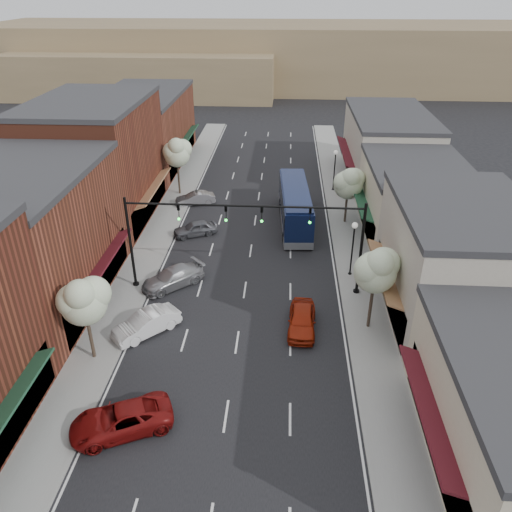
% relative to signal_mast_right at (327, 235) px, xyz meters
% --- Properties ---
extents(ground, '(160.00, 160.00, 0.00)m').
position_rel_signal_mast_right_xyz_m(ground, '(-5.62, -8.00, -4.62)').
color(ground, black).
rests_on(ground, ground).
extents(sidewalk_left, '(2.80, 73.00, 0.15)m').
position_rel_signal_mast_right_xyz_m(sidewalk_left, '(-14.02, 10.50, -4.55)').
color(sidewalk_left, gray).
rests_on(sidewalk_left, ground).
extents(sidewalk_right, '(2.80, 73.00, 0.15)m').
position_rel_signal_mast_right_xyz_m(sidewalk_right, '(2.78, 10.50, -4.55)').
color(sidewalk_right, gray).
rests_on(sidewalk_right, ground).
extents(curb_left, '(0.25, 73.00, 0.17)m').
position_rel_signal_mast_right_xyz_m(curb_left, '(-12.62, 10.50, -4.55)').
color(curb_left, gray).
rests_on(curb_left, ground).
extents(curb_right, '(0.25, 73.00, 0.17)m').
position_rel_signal_mast_right_xyz_m(curb_right, '(1.38, 10.50, -4.55)').
color(curb_right, gray).
rests_on(curb_right, ground).
extents(bldg_left_midnear, '(10.14, 14.10, 9.40)m').
position_rel_signal_mast_right_xyz_m(bldg_left_midnear, '(-19.85, -2.00, 0.03)').
color(bldg_left_midnear, brown).
rests_on(bldg_left_midnear, ground).
extents(bldg_left_midfar, '(10.14, 14.10, 10.90)m').
position_rel_signal_mast_right_xyz_m(bldg_left_midfar, '(-19.86, 12.00, 0.78)').
color(bldg_left_midfar, brown).
rests_on(bldg_left_midfar, ground).
extents(bldg_left_far, '(10.14, 18.10, 8.40)m').
position_rel_signal_mast_right_xyz_m(bldg_left_far, '(-19.84, 28.00, -0.46)').
color(bldg_left_far, brown).
rests_on(bldg_left_far, ground).
extents(bldg_right_midnear, '(9.14, 12.10, 7.90)m').
position_rel_signal_mast_right_xyz_m(bldg_right_midnear, '(8.10, -2.00, -0.72)').
color(bldg_right_midnear, '#AAA392').
rests_on(bldg_right_midnear, ground).
extents(bldg_right_midfar, '(9.14, 12.10, 6.40)m').
position_rel_signal_mast_right_xyz_m(bldg_right_midfar, '(8.08, 10.00, -1.46)').
color(bldg_right_midfar, beige).
rests_on(bldg_right_midfar, ground).
extents(bldg_right_far, '(9.14, 16.10, 7.40)m').
position_rel_signal_mast_right_xyz_m(bldg_right_far, '(8.09, 24.00, -0.96)').
color(bldg_right_far, '#AAA392').
rests_on(bldg_right_far, ground).
extents(hill_far, '(120.00, 30.00, 12.00)m').
position_rel_signal_mast_right_xyz_m(hill_far, '(-5.62, 82.00, 1.38)').
color(hill_far, '#7A6647').
rests_on(hill_far, ground).
extents(hill_near, '(50.00, 20.00, 8.00)m').
position_rel_signal_mast_right_xyz_m(hill_near, '(-30.62, 70.00, -0.62)').
color(hill_near, '#7A6647').
rests_on(hill_near, ground).
extents(signal_mast_right, '(8.22, 0.46, 7.00)m').
position_rel_signal_mast_right_xyz_m(signal_mast_right, '(0.00, 0.00, 0.00)').
color(signal_mast_right, black).
rests_on(signal_mast_right, ground).
extents(signal_mast_left, '(8.22, 0.46, 7.00)m').
position_rel_signal_mast_right_xyz_m(signal_mast_left, '(-11.24, 0.00, 0.00)').
color(signal_mast_left, black).
rests_on(signal_mast_left, ground).
extents(tree_right_near, '(2.85, 2.65, 5.95)m').
position_rel_signal_mast_right_xyz_m(tree_right_near, '(2.73, -4.05, -0.17)').
color(tree_right_near, '#47382B').
rests_on(tree_right_near, ground).
extents(tree_right_far, '(2.85, 2.65, 5.43)m').
position_rel_signal_mast_right_xyz_m(tree_right_far, '(2.73, 11.95, -0.63)').
color(tree_right_far, '#47382B').
rests_on(tree_right_far, ground).
extents(tree_left_near, '(2.85, 2.65, 5.69)m').
position_rel_signal_mast_right_xyz_m(tree_left_near, '(-13.87, -8.05, -0.40)').
color(tree_left_near, '#47382B').
rests_on(tree_left_near, ground).
extents(tree_left_far, '(2.85, 2.65, 6.13)m').
position_rel_signal_mast_right_xyz_m(tree_left_far, '(-13.87, 17.95, -0.02)').
color(tree_left_far, '#47382B').
rests_on(tree_left_far, ground).
extents(lamp_post_near, '(0.44, 0.44, 4.44)m').
position_rel_signal_mast_right_xyz_m(lamp_post_near, '(2.18, 2.50, -1.62)').
color(lamp_post_near, black).
rests_on(lamp_post_near, ground).
extents(lamp_post_far, '(0.44, 0.44, 4.44)m').
position_rel_signal_mast_right_xyz_m(lamp_post_far, '(2.18, 20.00, -1.62)').
color(lamp_post_far, black).
rests_on(lamp_post_far, ground).
extents(coach_bus, '(3.10, 11.31, 3.42)m').
position_rel_signal_mast_right_xyz_m(coach_bus, '(-1.99, 11.63, -2.83)').
color(coach_bus, '#0E1738').
rests_on(coach_bus, ground).
extents(red_hatchback, '(1.94, 4.37, 1.46)m').
position_rel_signal_mast_right_xyz_m(red_hatchback, '(-1.60, -4.38, -3.89)').
color(red_hatchback, '#9C200B').
rests_on(red_hatchback, ground).
extents(parked_car_a, '(5.52, 4.15, 1.39)m').
position_rel_signal_mast_right_xyz_m(parked_car_a, '(-10.65, -13.20, -3.93)').
color(parked_car_a, maroon).
rests_on(parked_car_a, ground).
extents(parked_car_b, '(4.18, 4.17, 1.44)m').
position_rel_signal_mast_right_xyz_m(parked_car_b, '(-11.41, -5.40, -3.90)').
color(parked_car_b, white).
rests_on(parked_car_b, ground).
extents(parked_car_c, '(4.85, 4.66, 1.39)m').
position_rel_signal_mast_right_xyz_m(parked_car_c, '(-10.91, 0.26, -3.93)').
color(parked_car_c, '#97989C').
rests_on(parked_car_c, ground).
extents(parked_car_d, '(4.09, 2.94, 1.29)m').
position_rel_signal_mast_right_xyz_m(parked_car_d, '(-10.68, 8.61, -3.98)').
color(parked_car_d, '#525359').
rests_on(parked_car_d, ground).
extents(parked_car_e, '(4.11, 2.59, 1.28)m').
position_rel_signal_mast_right_xyz_m(parked_car_e, '(-11.82, 15.41, -3.98)').
color(parked_car_e, '#959499').
rests_on(parked_car_e, ground).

